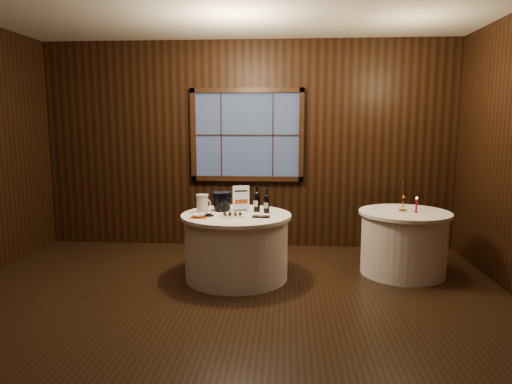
# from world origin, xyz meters

# --- Properties ---
(ground) EXTENTS (6.00, 6.00, 0.00)m
(ground) POSITION_xyz_m (0.00, 0.00, 0.00)
(ground) COLOR black
(ground) RESTS_ON ground
(back_wall) EXTENTS (6.00, 0.10, 3.00)m
(back_wall) POSITION_xyz_m (0.00, 2.48, 1.54)
(back_wall) COLOR black
(back_wall) RESTS_ON ground
(main_table) EXTENTS (1.28, 1.28, 0.77)m
(main_table) POSITION_xyz_m (0.00, 1.00, 0.39)
(main_table) COLOR white
(main_table) RESTS_ON ground
(side_table) EXTENTS (1.08, 1.08, 0.77)m
(side_table) POSITION_xyz_m (2.00, 1.30, 0.39)
(side_table) COLOR white
(side_table) RESTS_ON ground
(sign_stand) EXTENTS (0.19, 0.15, 0.32)m
(sign_stand) POSITION_xyz_m (0.04, 1.16, 0.88)
(sign_stand) COLOR silver
(sign_stand) RESTS_ON main_table
(port_bottle_left) EXTENTS (0.08, 0.09, 0.32)m
(port_bottle_left) POSITION_xyz_m (0.23, 1.17, 0.91)
(port_bottle_left) COLOR black
(port_bottle_left) RESTS_ON main_table
(port_bottle_right) EXTENTS (0.07, 0.08, 0.29)m
(port_bottle_right) POSITION_xyz_m (0.35, 1.09, 0.90)
(port_bottle_right) COLOR black
(port_bottle_right) RESTS_ON main_table
(ice_bucket) EXTENTS (0.22, 0.22, 0.23)m
(ice_bucket) POSITION_xyz_m (-0.19, 1.19, 0.89)
(ice_bucket) COLOR black
(ice_bucket) RESTS_ON main_table
(chocolate_plate) EXTENTS (0.31, 0.24, 0.04)m
(chocolate_plate) POSITION_xyz_m (-0.03, 0.86, 0.79)
(chocolate_plate) COLOR white
(chocolate_plate) RESTS_ON main_table
(chocolate_box) EXTENTS (0.20, 0.11, 0.02)m
(chocolate_box) POSITION_xyz_m (0.30, 0.83, 0.78)
(chocolate_box) COLOR black
(chocolate_box) RESTS_ON main_table
(grape_bunch) EXTENTS (0.16, 0.09, 0.04)m
(grape_bunch) POSITION_xyz_m (-0.29, 0.81, 0.79)
(grape_bunch) COLOR black
(grape_bunch) RESTS_ON main_table
(glass_pitcher) EXTENTS (0.20, 0.15, 0.21)m
(glass_pitcher) POSITION_xyz_m (-0.41, 1.08, 0.88)
(glass_pitcher) COLOR white
(glass_pitcher) RESTS_ON main_table
(orange_napkin) EXTENTS (0.22, 0.22, 0.00)m
(orange_napkin) POSITION_xyz_m (-0.39, 0.78, 0.77)
(orange_napkin) COLOR orange
(orange_napkin) RESTS_ON main_table
(cracker_bowl) EXTENTS (0.16, 0.16, 0.04)m
(cracker_bowl) POSITION_xyz_m (-0.39, 0.78, 0.79)
(cracker_bowl) COLOR white
(cracker_bowl) RESTS_ON orange_napkin
(brass_candlestick) EXTENTS (0.10, 0.10, 0.36)m
(brass_candlestick) POSITION_xyz_m (1.97, 1.30, 0.90)
(brass_candlestick) COLOR gold
(brass_candlestick) RESTS_ON side_table
(red_candle) EXTENTS (0.05, 0.05, 0.19)m
(red_candle) POSITION_xyz_m (2.11, 1.22, 0.85)
(red_candle) COLOR gold
(red_candle) RESTS_ON side_table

